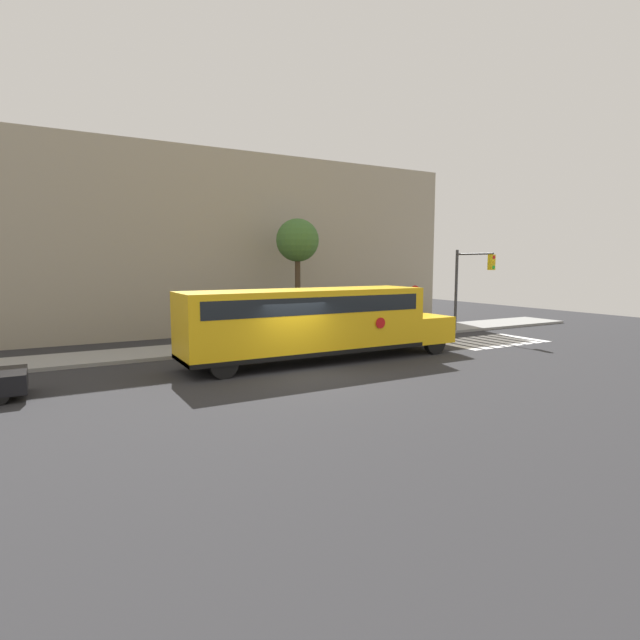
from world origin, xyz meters
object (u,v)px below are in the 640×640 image
at_px(stop_sign, 414,302).
at_px(tree_near_sidewalk, 297,242).
at_px(traffic_light, 469,278).
at_px(school_bus, 314,320).

distance_m(stop_sign, tree_near_sidewalk, 7.13).
bearing_deg(traffic_light, stop_sign, 158.30).
bearing_deg(tree_near_sidewalk, stop_sign, -28.24).
xyz_separation_m(stop_sign, traffic_light, (2.85, -1.13, 1.28)).
height_order(school_bus, traffic_light, traffic_light).
bearing_deg(traffic_light, school_bus, -166.88).
bearing_deg(school_bus, stop_sign, 24.23).
distance_m(traffic_light, tree_near_sidewalk, 9.60).
height_order(stop_sign, traffic_light, traffic_light).
bearing_deg(traffic_light, tree_near_sidewalk, 153.89).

